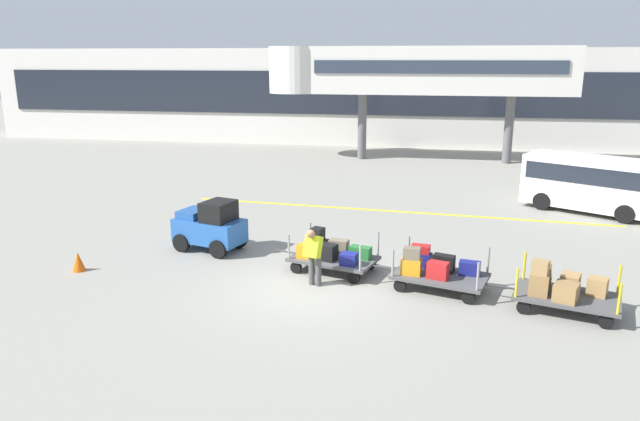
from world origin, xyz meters
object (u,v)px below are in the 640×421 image
at_px(baggage_tug, 210,226).
at_px(shuttle_van, 592,180).
at_px(baggage_cart_lead, 332,253).
at_px(baggage_handler, 314,254).
at_px(baggage_cart_tail, 562,288).
at_px(baggage_cart_middle, 435,269).
at_px(safety_cone_near, 78,261).

xyz_separation_m(baggage_tug, shuttle_van, (12.65, 7.04, 0.48)).
bearing_deg(baggage_cart_lead, baggage_tug, 164.25).
bearing_deg(baggage_handler, baggage_cart_tail, -4.02).
distance_m(baggage_cart_tail, baggage_handler, 6.01).
distance_m(baggage_cart_middle, shuttle_van, 10.72).
bearing_deg(shuttle_van, baggage_handler, -133.84).
relative_size(shuttle_van, safety_cone_near, 9.28).
bearing_deg(safety_cone_near, baggage_handler, 0.80).
xyz_separation_m(baggage_tug, baggage_cart_lead, (3.95, -1.11, -0.25)).
distance_m(baggage_tug, baggage_cart_middle, 7.03).
bearing_deg(baggage_cart_tail, baggage_cart_lead, 164.17).
height_order(baggage_cart_tail, baggage_handler, baggage_handler).
xyz_separation_m(baggage_cart_middle, baggage_handler, (-3.09, -0.42, 0.35)).
xyz_separation_m(baggage_tug, baggage_cart_tail, (9.66, -2.73, -0.21)).
xyz_separation_m(baggage_cart_lead, safety_cone_near, (-6.92, -1.29, -0.23)).
height_order(baggage_handler, shuttle_van, shuttle_van).
distance_m(shuttle_van, safety_cone_near, 18.29).
relative_size(baggage_cart_tail, safety_cone_near, 5.61).
bearing_deg(baggage_tug, shuttle_van, 29.10).
height_order(baggage_cart_lead, safety_cone_near, baggage_cart_lead).
bearing_deg(safety_cone_near, baggage_tug, 38.95).
bearing_deg(baggage_tug, baggage_cart_tail, -15.80).
distance_m(baggage_cart_lead, shuttle_van, 11.95).
height_order(baggage_cart_middle, safety_cone_near, baggage_cart_middle).
xyz_separation_m(baggage_cart_middle, baggage_cart_tail, (2.89, -0.84, 0.03)).
xyz_separation_m(shuttle_van, safety_cone_near, (-15.63, -9.45, -0.96)).
bearing_deg(baggage_cart_middle, baggage_tug, 164.40).
xyz_separation_m(baggage_cart_lead, baggage_cart_middle, (2.82, -0.78, 0.01)).
height_order(baggage_cart_middle, shuttle_van, shuttle_van).
distance_m(baggage_cart_lead, baggage_cart_tail, 5.93).
height_order(baggage_tug, baggage_cart_tail, baggage_tug).
relative_size(baggage_cart_tail, shuttle_van, 0.60).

